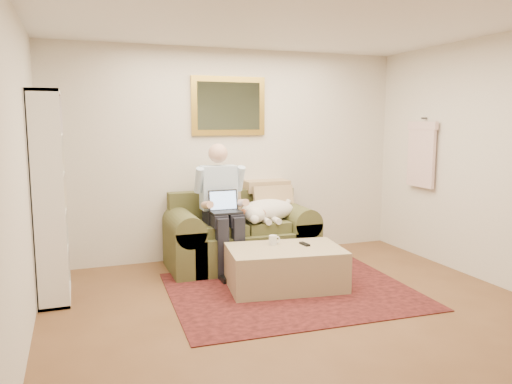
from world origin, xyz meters
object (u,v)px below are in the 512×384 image
ottoman (285,268)px  bookshelf (50,196)px  laptop (225,206)px  coffee_mug (273,240)px  sleeping_dog (267,210)px  seated_man (223,208)px  sofa (240,240)px

ottoman → bookshelf: bookshelf is taller
laptop → ottoman: 1.01m
coffee_mug → bookshelf: bearing=170.7°
sleeping_dog → bookshelf: bearing=-171.8°
laptop → seated_man: bearing=90.0°
coffee_mug → laptop: bearing=123.0°
sofa → bookshelf: bearing=-168.3°
sleeping_dog → ottoman: (-0.14, -0.86, -0.45)m
bookshelf → sofa: bearing=11.7°
seated_man → sleeping_dog: 0.58m
seated_man → ottoman: (0.43, -0.79, -0.52)m
seated_man → sleeping_dog: bearing=7.1°
ottoman → coffee_mug: bearing=113.2°
laptop → sleeping_dog: laptop is taller
laptop → sleeping_dog: bearing=13.6°
sleeping_dog → ottoman: sleeping_dog is taller
sleeping_dog → laptop: bearing=-166.4°
ottoman → seated_man: bearing=118.8°
sofa → ottoman: sofa is taller
sofa → sleeping_dog: (0.31, -0.09, 0.36)m
seated_man → coffee_mug: bearing=-59.9°
sleeping_dog → coffee_mug: bearing=-106.6°
sleeping_dog → bookshelf: bookshelf is taller
laptop → sleeping_dog: 0.60m
laptop → sleeping_dog: (0.57, 0.14, -0.10)m
sofa → seated_man: seated_man is taller
ottoman → coffee_mug: coffee_mug is taller
seated_man → sleeping_dog: size_ratio=2.04×
seated_man → coffee_mug: 0.77m
laptop → coffee_mug: bearing=-57.0°
laptop → ottoman: bearing=-59.0°
sofa → coffee_mug: 0.81m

